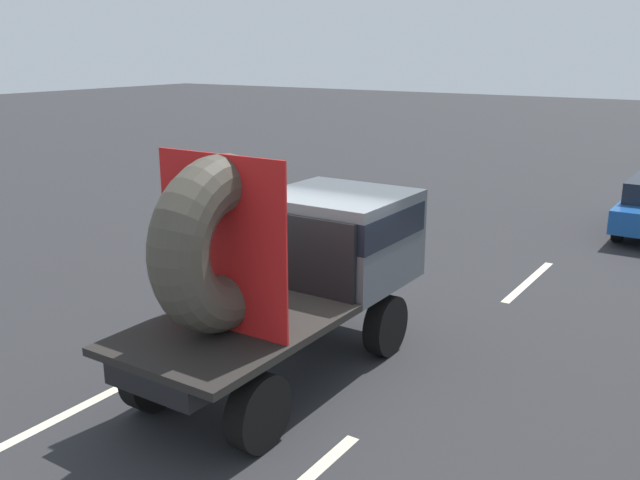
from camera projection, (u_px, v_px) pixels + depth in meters
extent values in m
plane|color=#28282B|center=(297.00, 372.00, 9.83)|extent=(120.00, 120.00, 0.00)
cylinder|color=black|center=(293.00, 303.00, 11.22)|extent=(0.28, 0.92, 0.92)
cylinder|color=black|center=(386.00, 325.00, 10.32)|extent=(0.28, 0.92, 0.92)
cylinder|color=black|center=(153.00, 375.00, 8.76)|extent=(0.28, 0.92, 0.92)
cylinder|color=black|center=(259.00, 412.00, 7.86)|extent=(0.28, 0.92, 0.92)
cube|color=black|center=(280.00, 317.00, 9.45)|extent=(1.30, 4.92, 0.25)
cube|color=#4C5156|center=(338.00, 237.00, 10.43)|extent=(2.00, 1.93, 1.35)
cube|color=black|center=(336.00, 218.00, 10.31)|extent=(2.02, 1.83, 0.44)
cube|color=black|center=(234.00, 328.00, 8.62)|extent=(2.00, 2.99, 0.10)
cube|color=black|center=(299.00, 254.00, 9.62)|extent=(1.80, 0.08, 1.10)
torus|color=#474238|center=(222.00, 244.00, 8.20)|extent=(0.70, 2.15, 2.15)
cube|color=red|center=(222.00, 244.00, 8.20)|extent=(1.90, 0.03, 2.15)
cylinder|color=black|center=(639.00, 207.00, 18.60)|extent=(0.22, 0.65, 0.65)
cylinder|color=black|center=(619.00, 228.00, 16.41)|extent=(0.22, 0.65, 0.65)
cube|color=beige|center=(95.00, 400.00, 9.06)|extent=(0.16, 2.82, 0.01)
cube|color=beige|center=(375.00, 258.00, 15.15)|extent=(0.16, 2.26, 0.01)
cube|color=beige|center=(529.00, 281.00, 13.66)|extent=(0.16, 2.86, 0.01)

